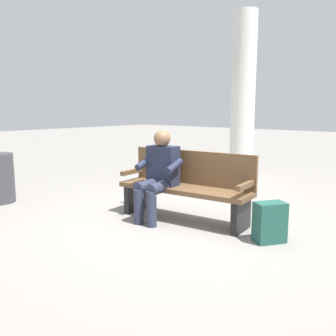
{
  "coord_description": "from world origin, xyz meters",
  "views": [
    {
      "loc": [
        -2.85,
        3.68,
        1.46
      ],
      "look_at": [
        0.14,
        0.15,
        0.7
      ],
      "focal_mm": 39.17,
      "sensor_mm": 36.0,
      "label": 1
    }
  ],
  "objects": [
    {
      "name": "ground_plane",
      "position": [
        0.0,
        0.0,
        0.0
      ],
      "size": [
        40.0,
        40.0,
        0.0
      ],
      "primitive_type": "plane",
      "color": "gray"
    },
    {
      "name": "bench_near",
      "position": [
        0.01,
        -0.07,
        0.46
      ],
      "size": [
        1.84,
        0.68,
        0.9
      ],
      "rotation": [
        0.0,
        0.0,
        0.11
      ],
      "color": "brown",
      "rests_on": "ground"
    },
    {
      "name": "backpack",
      "position": [
        -1.2,
        0.01,
        0.22
      ],
      "size": [
        0.36,
        0.39,
        0.45
      ],
      "rotation": [
        0.0,
        0.0,
        4.13
      ],
      "color": "#1E4C42",
      "rests_on": "ground"
    },
    {
      "name": "support_pillar",
      "position": [
        0.88,
        -3.09,
        1.68
      ],
      "size": [
        0.49,
        0.49,
        3.36
      ],
      "primitive_type": "cylinder",
      "color": "silver",
      "rests_on": "ground"
    },
    {
      "name": "person_seated",
      "position": [
        0.27,
        0.19,
        0.63
      ],
      "size": [
        0.6,
        0.6,
        1.18
      ],
      "rotation": [
        0.0,
        0.0,
        0.11
      ],
      "color": "#1E2338",
      "rests_on": "ground"
    }
  ]
}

